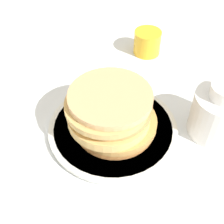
# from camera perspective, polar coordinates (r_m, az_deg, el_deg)

# --- Properties ---
(ground_plane) EXTENTS (4.00, 4.00, 0.00)m
(ground_plane) POSITION_cam_1_polar(r_m,az_deg,el_deg) (0.60, 1.18, -4.03)
(ground_plane) COLOR white
(plate) EXTENTS (0.25, 0.25, 0.01)m
(plate) POSITION_cam_1_polar(r_m,az_deg,el_deg) (0.60, 0.00, -3.12)
(plate) COLOR silver
(plate) RESTS_ON ground_plane
(pancake_stack) EXTENTS (0.17, 0.16, 0.08)m
(pancake_stack) POSITION_cam_1_polar(r_m,az_deg,el_deg) (0.56, -0.08, -0.05)
(pancake_stack) COLOR #D08542
(pancake_stack) RESTS_ON plate
(juice_glass) EXTENTS (0.07, 0.07, 0.06)m
(juice_glass) POSITION_cam_1_polar(r_m,az_deg,el_deg) (0.78, 6.46, 12.55)
(juice_glass) COLOR yellow
(juice_glass) RESTS_ON ground_plane
(cream_jug) EXTENTS (0.10, 0.10, 0.11)m
(cream_jug) POSITION_cam_1_polar(r_m,az_deg,el_deg) (0.60, 18.88, -0.11)
(cream_jug) COLOR white
(cream_jug) RESTS_ON ground_plane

